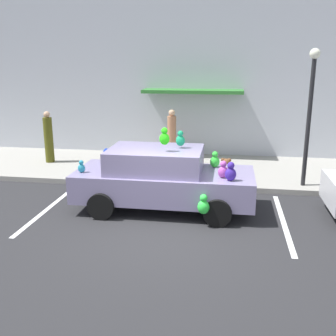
{
  "coord_description": "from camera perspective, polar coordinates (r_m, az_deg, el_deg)",
  "views": [
    {
      "loc": [
        1.38,
        -7.89,
        3.64
      ],
      "look_at": [
        -0.17,
        2.04,
        0.9
      ],
      "focal_mm": 42.51,
      "sensor_mm": 36.0,
      "label": 1
    }
  ],
  "objects": [
    {
      "name": "storefront_building",
      "position": [
        15.11,
        3.72,
        13.52
      ],
      "size": [
        24.0,
        1.25,
        6.4
      ],
      "color": "#B2B7C1",
      "rests_on": "ground"
    },
    {
      "name": "pedestrian_near_shopfront",
      "position": [
        14.35,
        0.54,
        4.63
      ],
      "size": [
        0.31,
        0.31,
        1.79
      ],
      "color": "#A56F4E",
      "rests_on": "sidewalk"
    },
    {
      "name": "ground_plane",
      "position": [
        8.8,
        -0.96,
        -9.18
      ],
      "size": [
        60.0,
        60.0,
        0.0
      ],
      "primitive_type": "plane",
      "color": "#262628"
    },
    {
      "name": "teddy_bear_on_sidewalk",
      "position": [
        11.78,
        8.27,
        -0.44
      ],
      "size": [
        0.38,
        0.32,
        0.73
      ],
      "color": "brown",
      "rests_on": "sidewalk"
    },
    {
      "name": "street_lamp_post",
      "position": [
        11.66,
        19.73,
        8.65
      ],
      "size": [
        0.28,
        0.28,
        3.79
      ],
      "color": "black",
      "rests_on": "sidewalk"
    },
    {
      "name": "parking_stripe_front",
      "position": [
        9.7,
        16.21,
        -7.41
      ],
      "size": [
        0.12,
        3.6,
        0.01
      ],
      "primitive_type": "cube",
      "color": "silver",
      "rests_on": "ground"
    },
    {
      "name": "plush_covered_car",
      "position": [
        9.88,
        -0.82,
        -1.46
      ],
      "size": [
        4.39,
        2.14,
        2.12
      ],
      "color": "gray",
      "rests_on": "ground"
    },
    {
      "name": "parking_stripe_rear",
      "position": [
        10.59,
        -16.74,
        -5.51
      ],
      "size": [
        0.12,
        3.6,
        0.01
      ],
      "primitive_type": "cube",
      "color": "silver",
      "rests_on": "ground"
    },
    {
      "name": "sidewalk",
      "position": [
        13.45,
        2.66,
        -0.14
      ],
      "size": [
        24.0,
        4.0,
        0.15
      ],
      "primitive_type": "cube",
      "color": "gray",
      "rests_on": "ground"
    },
    {
      "name": "pedestrian_walking_past",
      "position": [
        14.51,
        -16.75,
        4.08
      ],
      "size": [
        0.31,
        0.31,
        1.79
      ],
      "color": "#4A4A14",
      "rests_on": "sidewalk"
    }
  ]
}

